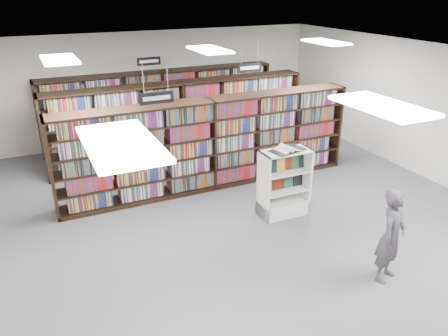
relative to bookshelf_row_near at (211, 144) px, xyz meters
name	(u,v)px	position (x,y,z in m)	size (l,w,h in m)	color
floor	(251,224)	(0.00, -2.00, -1.05)	(12.00, 12.00, 0.00)	#525257
ceiling	(256,62)	(0.00, -2.00, 2.15)	(10.00, 12.00, 0.10)	white
wall_back	(158,86)	(0.00, 4.00, 0.55)	(10.00, 0.10, 3.20)	silver
wall_right	(444,117)	(5.00, -2.00, 0.55)	(0.10, 12.00, 3.20)	silver
bookshelf_row_near	(211,144)	(0.00, 0.00, 0.00)	(7.00, 0.60, 2.10)	black
bookshelf_row_mid	(181,121)	(0.00, 2.00, 0.00)	(7.00, 0.60, 2.10)	black
bookshelf_row_far	(162,106)	(0.00, 3.70, 0.00)	(7.00, 0.60, 2.10)	black
aisle_sign_left	(157,97)	(-1.50, -1.00, 1.48)	(0.65, 0.02, 0.80)	#B2B2B7
aisle_sign_right	(250,67)	(1.50, 1.00, 1.48)	(0.65, 0.02, 0.80)	#B2B2B7
aisle_sign_center	(149,60)	(-0.50, 3.00, 1.48)	(0.65, 0.02, 0.80)	#B2B2B7
troffer_front_left	(121,144)	(-3.00, -5.00, 2.11)	(0.60, 1.20, 0.04)	white
troffer_front_center	(382,106)	(0.00, -5.00, 2.11)	(0.60, 1.20, 0.04)	white
troffer_back_left	(60,60)	(-3.00, 0.00, 2.11)	(0.60, 1.20, 0.04)	white
troffer_back_center	(210,50)	(0.00, 0.00, 2.11)	(0.60, 1.20, 0.04)	white
troffer_back_right	(326,42)	(3.00, 0.00, 2.11)	(0.60, 1.20, 0.04)	white
endcap_display	(283,192)	(0.80, -1.85, -0.57)	(1.02, 0.52, 1.41)	white
open_book	(287,149)	(0.82, -1.90, 0.39)	(0.76, 0.54, 0.13)	black
shopper	(391,236)	(1.17, -4.43, -0.25)	(0.58, 0.38, 1.59)	#4B4650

